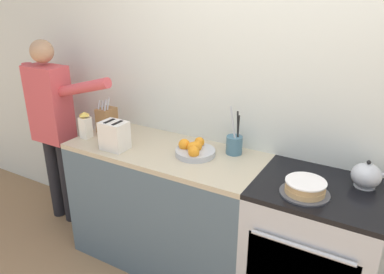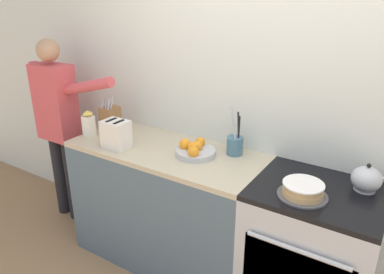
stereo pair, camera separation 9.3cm
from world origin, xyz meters
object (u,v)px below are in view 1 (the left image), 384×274
person_baker (53,119)px  stove_range (310,254)px  fruit_bowl (194,150)px  layer_cake (305,188)px  tea_kettle (367,176)px  toaster (114,136)px  knife_block (107,119)px  milk_carton (85,125)px  utensil_crock (234,144)px

person_baker → stove_range: bearing=-5.4°
fruit_bowl → person_baker: (-1.34, -0.02, -0.01)m
layer_cake → person_baker: bearing=177.0°
stove_range → tea_kettle: size_ratio=4.64×
tea_kettle → fruit_bowl: 1.05m
fruit_bowl → toaster: (-0.53, -0.18, 0.06)m
toaster → person_baker: bearing=168.9°
knife_block → fruit_bowl: bearing=-3.5°
layer_cake → tea_kettle: size_ratio=1.35×
stove_range → tea_kettle: (0.21, 0.14, 0.53)m
tea_kettle → person_baker: (-2.39, -0.14, -0.04)m
layer_cake → milk_carton: size_ratio=1.34×
knife_block → toaster: (0.28, -0.23, 0.00)m
utensil_crock → layer_cake: bearing=-28.1°
knife_block → milk_carton: 0.19m
utensil_crock → person_baker: (-1.56, -0.18, -0.04)m
toaster → utensil_crock: bearing=24.7°
knife_block → utensil_crock: (1.03, 0.11, -0.03)m
fruit_bowl → person_baker: 1.34m
knife_block → utensil_crock: 1.03m
person_baker → tea_kettle: bearing=-2.1°
stove_range → toaster: bearing=-173.2°
utensil_crock → milk_carton: size_ratio=1.68×
fruit_bowl → milk_carton: 0.86m
fruit_bowl → utensil_crock: bearing=35.7°
utensil_crock → toaster: (-0.75, -0.34, 0.03)m
knife_block → person_baker: size_ratio=0.17×
utensil_crock → milk_carton: 1.11m
milk_carton → tea_kettle: bearing=7.5°
fruit_bowl → toaster: toaster is taller
knife_block → toaster: 0.36m
layer_cake → knife_block: 1.59m
stove_range → utensil_crock: 0.83m
knife_block → fruit_bowl: (0.81, -0.05, -0.06)m
utensil_crock → fruit_bowl: size_ratio=1.27×
stove_range → knife_block: (-1.64, 0.07, 0.56)m
stove_range → fruit_bowl: size_ratio=3.46×
tea_kettle → knife_block: knife_block is taller
utensil_crock → fruit_bowl: utensil_crock is taller
stove_range → knife_block: bearing=177.5°
knife_block → toaster: bearing=-39.9°
knife_block → toaster: size_ratio=1.37×
fruit_bowl → milk_carton: (-0.85, -0.13, 0.06)m
fruit_bowl → toaster: size_ratio=1.33×
tea_kettle → utensil_crock: (-0.82, 0.04, 0.00)m
toaster → milk_carton: (-0.32, 0.05, -0.00)m
stove_range → layer_cake: 0.52m
layer_cake → knife_block: size_ratio=0.98×
stove_range → toaster: 1.48m
tea_kettle → utensil_crock: size_ratio=0.59×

